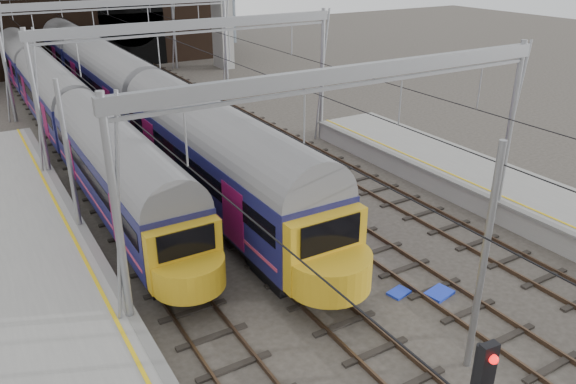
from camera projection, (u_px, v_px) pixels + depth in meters
tracks at (260, 204)px, 26.84m from camera, size 14.40×80.00×0.22m
overhead_line at (199, 46)px, 29.29m from camera, size 16.80×80.00×8.00m
retaining_wall at (93, 24)px, 54.76m from camera, size 28.00×2.75×9.00m
train_main at (83, 62)px, 45.88m from camera, size 3.07×70.87×5.19m
train_second at (36, 75)px, 42.19m from camera, size 2.65×61.28×4.61m
equip_cover_a at (399, 293)px, 19.99m from camera, size 0.87×0.69×0.09m
equip_cover_b at (291, 239)px, 23.66m from camera, size 0.95×0.81×0.10m
equip_cover_c at (439, 293)px, 19.94m from camera, size 1.09×0.86×0.11m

